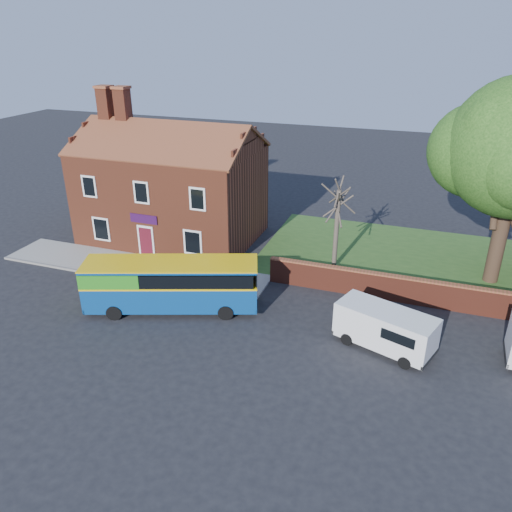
% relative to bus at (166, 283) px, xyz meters
% --- Properties ---
extents(ground, '(120.00, 120.00, 0.00)m').
position_rel_bus_xyz_m(ground, '(2.36, -1.84, -1.63)').
color(ground, black).
rests_on(ground, ground).
extents(pavement, '(18.00, 3.50, 0.12)m').
position_rel_bus_xyz_m(pavement, '(-4.64, 3.91, -1.57)').
color(pavement, gray).
rests_on(pavement, ground).
extents(kerb, '(18.00, 0.15, 0.14)m').
position_rel_bus_xyz_m(kerb, '(-4.64, 2.16, -1.56)').
color(kerb, slate).
rests_on(kerb, ground).
extents(grass_strip, '(26.00, 12.00, 0.04)m').
position_rel_bus_xyz_m(grass_strip, '(15.36, 11.16, -1.61)').
color(grass_strip, '#426B28').
rests_on(grass_strip, ground).
extents(shop_building, '(12.30, 8.13, 10.50)m').
position_rel_bus_xyz_m(shop_building, '(-4.66, 9.65, 1.79)').
color(shop_building, brown).
rests_on(shop_building, ground).
extents(boundary_wall, '(22.00, 0.38, 1.60)m').
position_rel_bus_xyz_m(boundary_wall, '(15.36, 5.16, -0.81)').
color(boundary_wall, maroon).
rests_on(boundary_wall, ground).
extents(bus, '(9.62, 5.38, 2.86)m').
position_rel_bus_xyz_m(bus, '(0.00, 0.00, 0.00)').
color(bus, navy).
rests_on(bus, ground).
extents(van_near, '(5.07, 3.35, 2.07)m').
position_rel_bus_xyz_m(van_near, '(11.76, 0.23, -0.47)').
color(van_near, silver).
rests_on(van_near, ground).
extents(bare_tree, '(2.16, 2.58, 5.77)m').
position_rel_bus_xyz_m(bare_tree, '(7.69, 8.27, 1.33)').
color(bare_tree, '#4C4238').
rests_on(bare_tree, ground).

